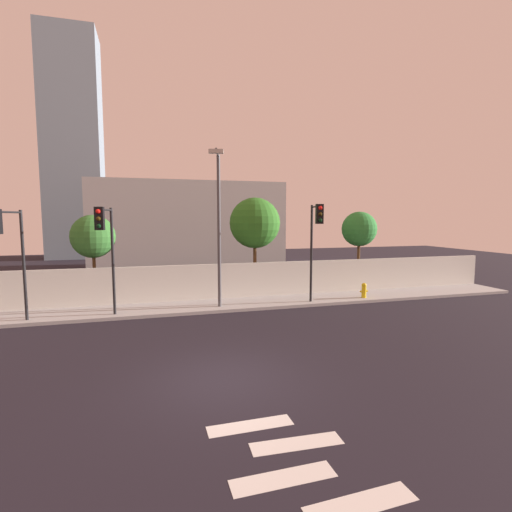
{
  "coord_description": "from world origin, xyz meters",
  "views": [
    {
      "loc": [
        -1.82,
        -9.64,
        4.31
      ],
      "look_at": [
        2.78,
        6.5,
        2.62
      ],
      "focal_mm": 26.61,
      "sensor_mm": 36.0,
      "label": 1
    }
  ],
  "objects_px": {
    "roadside_tree_midright": "(359,229)",
    "fire_hydrant": "(364,290)",
    "street_lamp_curbside": "(219,218)",
    "traffic_light_left": "(316,232)",
    "roadside_tree_leftmost": "(93,237)",
    "traffic_light_center": "(9,241)",
    "traffic_light_right": "(106,238)",
    "roadside_tree_midleft": "(255,223)"
  },
  "relations": [
    {
      "from": "roadside_tree_midright",
      "to": "fire_hydrant",
      "type": "bearing_deg",
      "value": -115.61
    },
    {
      "from": "street_lamp_curbside",
      "to": "fire_hydrant",
      "type": "height_order",
      "value": "street_lamp_curbside"
    },
    {
      "from": "traffic_light_left",
      "to": "roadside_tree_leftmost",
      "type": "distance_m",
      "value": 10.94
    },
    {
      "from": "traffic_light_center",
      "to": "fire_hydrant",
      "type": "height_order",
      "value": "traffic_light_center"
    },
    {
      "from": "traffic_light_left",
      "to": "traffic_light_right",
      "type": "height_order",
      "value": "traffic_light_left"
    },
    {
      "from": "fire_hydrant",
      "to": "roadside_tree_midright",
      "type": "height_order",
      "value": "roadside_tree_midright"
    },
    {
      "from": "roadside_tree_leftmost",
      "to": "street_lamp_curbside",
      "type": "bearing_deg",
      "value": -28.58
    },
    {
      "from": "fire_hydrant",
      "to": "roadside_tree_midleft",
      "type": "distance_m",
      "value": 6.84
    },
    {
      "from": "fire_hydrant",
      "to": "roadside_tree_midright",
      "type": "bearing_deg",
      "value": 64.39
    },
    {
      "from": "street_lamp_curbside",
      "to": "roadside_tree_midright",
      "type": "bearing_deg",
      "value": 18.92
    },
    {
      "from": "traffic_light_left",
      "to": "roadside_tree_leftmost",
      "type": "xyz_separation_m",
      "value": [
        -10.27,
        3.77,
        -0.27
      ]
    },
    {
      "from": "traffic_light_center",
      "to": "roadside_tree_midleft",
      "type": "relative_size",
      "value": 0.82
    },
    {
      "from": "traffic_light_center",
      "to": "street_lamp_curbside",
      "type": "distance_m",
      "value": 8.26
    },
    {
      "from": "fire_hydrant",
      "to": "roadside_tree_midleft",
      "type": "height_order",
      "value": "roadside_tree_midleft"
    },
    {
      "from": "traffic_light_center",
      "to": "roadside_tree_leftmost",
      "type": "relative_size",
      "value": 1.0
    },
    {
      "from": "traffic_light_center",
      "to": "roadside_tree_midright",
      "type": "bearing_deg",
      "value": 12.74
    },
    {
      "from": "traffic_light_left",
      "to": "roadside_tree_midleft",
      "type": "relative_size",
      "value": 0.88
    },
    {
      "from": "roadside_tree_midright",
      "to": "traffic_light_right",
      "type": "bearing_deg",
      "value": -164.59
    },
    {
      "from": "street_lamp_curbside",
      "to": "traffic_light_left",
      "type": "bearing_deg",
      "value": -8.05
    },
    {
      "from": "traffic_light_center",
      "to": "traffic_light_left",
      "type": "bearing_deg",
      "value": 0.66
    },
    {
      "from": "roadside_tree_midright",
      "to": "traffic_light_center",
      "type": "bearing_deg",
      "value": -167.26
    },
    {
      "from": "traffic_light_left",
      "to": "roadside_tree_midleft",
      "type": "xyz_separation_m",
      "value": [
        -1.93,
        3.77,
        0.37
      ]
    },
    {
      "from": "traffic_light_left",
      "to": "roadside_tree_leftmost",
      "type": "bearing_deg",
      "value": 159.85
    },
    {
      "from": "roadside_tree_midleft",
      "to": "roadside_tree_midright",
      "type": "xyz_separation_m",
      "value": [
        6.53,
        -0.0,
        -0.39
      ]
    },
    {
      "from": "traffic_light_right",
      "to": "street_lamp_curbside",
      "type": "xyz_separation_m",
      "value": [
        4.76,
        0.7,
        0.78
      ]
    },
    {
      "from": "roadside_tree_leftmost",
      "to": "roadside_tree_midleft",
      "type": "xyz_separation_m",
      "value": [
        8.34,
        0.0,
        0.64
      ]
    },
    {
      "from": "traffic_light_center",
      "to": "roadside_tree_midright",
      "type": "relative_size",
      "value": 0.95
    },
    {
      "from": "traffic_light_right",
      "to": "fire_hydrant",
      "type": "distance_m",
      "value": 12.82
    },
    {
      "from": "fire_hydrant",
      "to": "traffic_light_right",
      "type": "bearing_deg",
      "value": -176.2
    },
    {
      "from": "traffic_light_left",
      "to": "street_lamp_curbside",
      "type": "relative_size",
      "value": 0.68
    },
    {
      "from": "traffic_light_right",
      "to": "street_lamp_curbside",
      "type": "height_order",
      "value": "street_lamp_curbside"
    },
    {
      "from": "street_lamp_curbside",
      "to": "roadside_tree_midleft",
      "type": "distance_m",
      "value": 4.07
    },
    {
      "from": "traffic_light_right",
      "to": "traffic_light_center",
      "type": "bearing_deg",
      "value": -178.55
    },
    {
      "from": "roadside_tree_leftmost",
      "to": "roadside_tree_midright",
      "type": "distance_m",
      "value": 14.87
    },
    {
      "from": "traffic_light_left",
      "to": "roadside_tree_midright",
      "type": "height_order",
      "value": "traffic_light_left"
    },
    {
      "from": "fire_hydrant",
      "to": "roadside_tree_leftmost",
      "type": "bearing_deg",
      "value": 167.41
    },
    {
      "from": "roadside_tree_midleft",
      "to": "traffic_light_left",
      "type": "bearing_deg",
      "value": -62.88
    },
    {
      "from": "traffic_light_left",
      "to": "traffic_light_right",
      "type": "distance_m",
      "value": 9.29
    },
    {
      "from": "street_lamp_curbside",
      "to": "traffic_light_right",
      "type": "bearing_deg",
      "value": -171.63
    },
    {
      "from": "street_lamp_curbside",
      "to": "fire_hydrant",
      "type": "relative_size",
      "value": 9.05
    },
    {
      "from": "fire_hydrant",
      "to": "traffic_light_center",
      "type": "bearing_deg",
      "value": -176.7
    },
    {
      "from": "street_lamp_curbside",
      "to": "roadside_tree_midright",
      "type": "height_order",
      "value": "street_lamp_curbside"
    }
  ]
}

